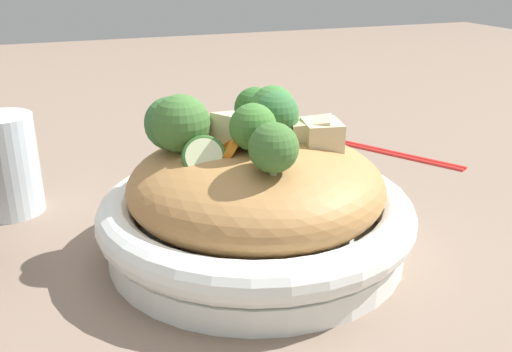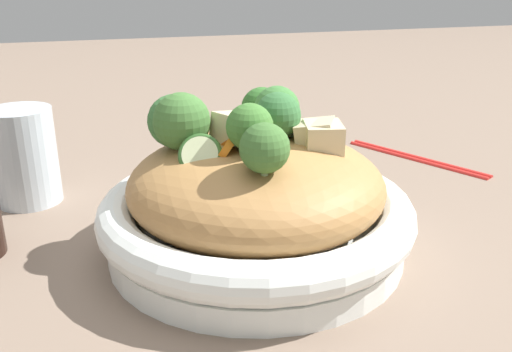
# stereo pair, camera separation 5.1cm
# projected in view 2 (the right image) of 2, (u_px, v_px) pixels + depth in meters

# --- Properties ---
(ground_plane) EXTENTS (3.00, 3.00, 0.00)m
(ground_plane) POSITION_uv_depth(u_px,v_px,m) (256.00, 249.00, 0.54)
(ground_plane) COLOR #7E6959
(serving_bowl) EXTENTS (0.29, 0.29, 0.06)m
(serving_bowl) POSITION_uv_depth(u_px,v_px,m) (256.00, 221.00, 0.53)
(serving_bowl) COLOR white
(serving_bowl) RESTS_ON ground_plane
(noodle_heap) EXTENTS (0.23, 0.23, 0.09)m
(noodle_heap) POSITION_uv_depth(u_px,v_px,m) (256.00, 185.00, 0.52)
(noodle_heap) COLOR #AF7D47
(noodle_heap) RESTS_ON serving_bowl
(broccoli_florets) EXTENTS (0.18, 0.16, 0.06)m
(broccoli_florets) POSITION_uv_depth(u_px,v_px,m) (230.00, 122.00, 0.50)
(broccoli_florets) COLOR #94B369
(broccoli_florets) RESTS_ON serving_bowl
(carrot_coins) EXTENTS (0.07, 0.11, 0.02)m
(carrot_coins) POSITION_uv_depth(u_px,v_px,m) (262.00, 137.00, 0.51)
(carrot_coins) COLOR orange
(carrot_coins) RESTS_ON serving_bowl
(zucchini_slices) EXTENTS (0.12, 0.14, 0.04)m
(zucchini_slices) POSITION_uv_depth(u_px,v_px,m) (263.00, 134.00, 0.53)
(zucchini_slices) COLOR beige
(zucchini_slices) RESTS_ON serving_bowl
(chicken_chunks) EXTENTS (0.07, 0.12, 0.04)m
(chicken_chunks) POSITION_uv_depth(u_px,v_px,m) (291.00, 136.00, 0.51)
(chicken_chunks) COLOR beige
(chicken_chunks) RESTS_ON serving_bowl
(chopsticks_pair) EXTENTS (0.19, 0.12, 0.01)m
(chopsticks_pair) POSITION_uv_depth(u_px,v_px,m) (416.00, 157.00, 0.78)
(chopsticks_pair) COLOR red
(chopsticks_pair) RESTS_ON ground_plane
(drinking_glass) EXTENTS (0.07, 0.07, 0.11)m
(drinking_glass) POSITION_uv_depth(u_px,v_px,m) (24.00, 156.00, 0.63)
(drinking_glass) COLOR silver
(drinking_glass) RESTS_ON ground_plane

